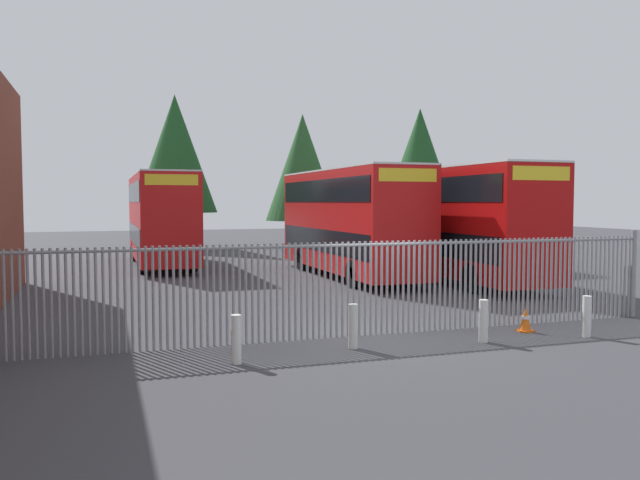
{
  "coord_description": "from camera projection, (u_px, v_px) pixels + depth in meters",
  "views": [
    {
      "loc": [
        -6.0,
        -13.75,
        3.12
      ],
      "look_at": [
        0.0,
        4.0,
        2.0
      ],
      "focal_mm": 36.26,
      "sensor_mm": 36.0,
      "label": 1
    }
  ],
  "objects": [
    {
      "name": "bollard_center_front",
      "position": [
        353.0,
        326.0,
        13.68
      ],
      "size": [
        0.2,
        0.2,
        0.95
      ],
      "primitive_type": "cylinder",
      "color": "silver",
      "rests_on": "ground"
    },
    {
      "name": "double_decker_bus_behind_fence_right",
      "position": [
        161.0,
        216.0,
        31.29
      ],
      "size": [
        2.54,
        10.81,
        4.42
      ],
      "color": "red",
      "rests_on": "ground"
    },
    {
      "name": "tree_tall_back",
      "position": [
        175.0,
        154.0,
        42.13
      ],
      "size": [
        5.37,
        5.37,
        10.08
      ],
      "color": "#4C3823",
      "rests_on": "ground"
    },
    {
      "name": "tree_short_side",
      "position": [
        420.0,
        165.0,
        41.76
      ],
      "size": [
        5.06,
        5.06,
        9.12
      ],
      "color": "#4C3823",
      "rests_on": "ground"
    },
    {
      "name": "tree_mid_row",
      "position": [
        303.0,
        168.0,
        43.79
      ],
      "size": [
        5.03,
        5.03,
        9.02
      ],
      "color": "#4C3823",
      "rests_on": "ground"
    },
    {
      "name": "double_decker_bus_near_gate",
      "position": [
        452.0,
        219.0,
        25.31
      ],
      "size": [
        2.54,
        10.81,
        4.42
      ],
      "color": "#B70C0C",
      "rests_on": "ground"
    },
    {
      "name": "bollard_far_right",
      "position": [
        587.0,
        316.0,
        14.87
      ],
      "size": [
        0.2,
        0.2,
        0.95
      ],
      "primitive_type": "cylinder",
      "color": "silver",
      "rests_on": "ground"
    },
    {
      "name": "palisade_fence",
      "position": [
        365.0,
        285.0,
        14.96
      ],
      "size": [
        15.86,
        0.14,
        2.35
      ],
      "color": "gray",
      "rests_on": "ground"
    },
    {
      "name": "double_decker_bus_behind_fence_left",
      "position": [
        349.0,
        218.0,
        26.62
      ],
      "size": [
        2.54,
        10.81,
        4.42
      ],
      "color": "red",
      "rests_on": "ground"
    },
    {
      "name": "traffic_cone_mid_forecourt",
      "position": [
        525.0,
        320.0,
        15.46
      ],
      "size": [
        0.34,
        0.34,
        0.59
      ],
      "color": "orange",
      "rests_on": "ground"
    },
    {
      "name": "double_decker_bus_far_back",
      "position": [
        426.0,
        214.0,
        34.56
      ],
      "size": [
        2.54,
        10.81,
        4.42
      ],
      "color": "red",
      "rests_on": "ground"
    },
    {
      "name": "bollard_near_right",
      "position": [
        483.0,
        321.0,
        14.28
      ],
      "size": [
        0.2,
        0.2,
        0.95
      ],
      "primitive_type": "cylinder",
      "color": "silver",
      "rests_on": "ground"
    },
    {
      "name": "bollard_near_left",
      "position": [
        236.0,
        339.0,
        12.39
      ],
      "size": [
        0.2,
        0.2,
        0.95
      ],
      "primitive_type": "cylinder",
      "color": "silver",
      "rests_on": "ground"
    },
    {
      "name": "ground_plane",
      "position": [
        284.0,
        290.0,
        22.67
      ],
      "size": [
        100.0,
        100.0,
        0.0
      ],
      "primitive_type": "plane",
      "color": "#3D3D42"
    }
  ]
}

